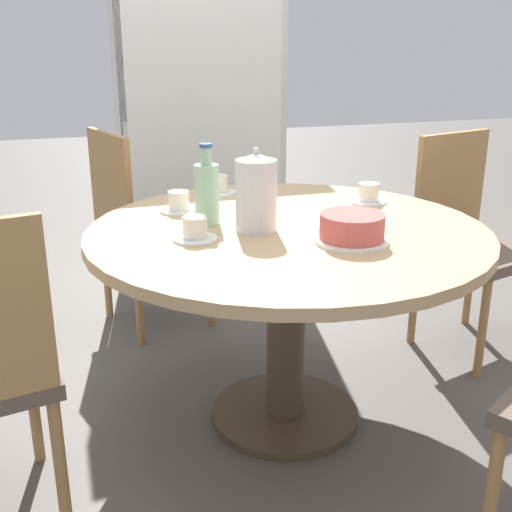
{
  "coord_description": "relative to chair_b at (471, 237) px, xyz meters",
  "views": [
    {
      "loc": [
        -0.69,
        -1.85,
        1.29
      ],
      "look_at": [
        0.0,
        0.34,
        0.49
      ],
      "focal_mm": 45.0,
      "sensor_mm": 36.0,
      "label": 1
    }
  ],
  "objects": [
    {
      "name": "cup_a",
      "position": [
        -0.55,
        -0.11,
        0.25
      ],
      "size": [
        0.13,
        0.13,
        0.07
      ],
      "color": "silver",
      "rests_on": "dining_table"
    },
    {
      "name": "cake_main",
      "position": [
        -0.81,
        -0.53,
        0.26
      ],
      "size": [
        0.22,
        0.22,
        0.09
      ],
      "color": "white",
      "rests_on": "dining_table"
    },
    {
      "name": "bookshelf",
      "position": [
        -0.84,
        1.36,
        0.5
      ],
      "size": [
        0.92,
        0.28,
        1.98
      ],
      "rotation": [
        0.0,
        0.0,
        3.14
      ],
      "color": "silver",
      "rests_on": "ground_plane"
    },
    {
      "name": "coffee_pot",
      "position": [
        -1.04,
        -0.33,
        0.34
      ],
      "size": [
        0.13,
        0.13,
        0.26
      ],
      "color": "silver",
      "rests_on": "dining_table"
    },
    {
      "name": "ground_plane",
      "position": [
        -0.94,
        -0.33,
        -0.49
      ],
      "size": [
        14.0,
        14.0,
        0.0
      ],
      "primitive_type": "plane",
      "color": "#56514C"
    },
    {
      "name": "cup_b",
      "position": [
        -1.04,
        0.19,
        0.25
      ],
      "size": [
        0.13,
        0.13,
        0.07
      ],
      "color": "silver",
      "rests_on": "dining_table"
    },
    {
      "name": "cup_d",
      "position": [
        -1.25,
        -0.37,
        0.25
      ],
      "size": [
        0.13,
        0.13,
        0.07
      ],
      "color": "silver",
      "rests_on": "dining_table"
    },
    {
      "name": "chair_b",
      "position": [
        0.0,
        0.0,
        0.0
      ],
      "size": [
        0.52,
        0.52,
        0.91
      ],
      "rotation": [
        0.0,
        0.0,
        6.55
      ],
      "color": "#A87A47",
      "rests_on": "ground_plane"
    },
    {
      "name": "chair_c",
      "position": [
        -1.29,
        0.6,
        0.0
      ],
      "size": [
        0.52,
        0.52,
        0.91
      ],
      "rotation": [
        0.0,
        0.0,
        8.15
      ],
      "color": "#A87A47",
      "rests_on": "ground_plane"
    },
    {
      "name": "cup_c",
      "position": [
        -1.23,
        -0.03,
        0.25
      ],
      "size": [
        0.13,
        0.13,
        0.07
      ],
      "color": "silver",
      "rests_on": "dining_table"
    },
    {
      "name": "dining_table",
      "position": [
        -0.94,
        -0.33,
        0.08
      ],
      "size": [
        1.29,
        1.29,
        0.7
      ],
      "color": "#473828",
      "rests_on": "ground_plane"
    },
    {
      "name": "water_bottle",
      "position": [
        -1.17,
        -0.21,
        0.32
      ],
      "size": [
        0.08,
        0.08,
        0.26
      ],
      "color": "#99C6A3",
      "rests_on": "dining_table"
    }
  ]
}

